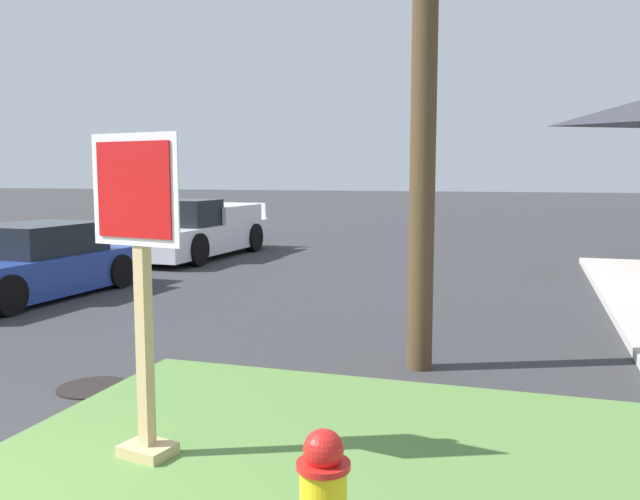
{
  "coord_description": "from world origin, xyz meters",
  "views": [
    {
      "loc": [
        3.74,
        -2.1,
        2.1
      ],
      "look_at": [
        1.47,
        5.13,
        1.23
      ],
      "focal_mm": 37.3,
      "sensor_mm": 36.0,
      "label": 1
    }
  ],
  "objects_px": {
    "manhole_cover": "(94,387)",
    "parked_sedan_blue": "(33,266)",
    "stop_sign": "(141,300)",
    "pickup_truck_white": "(193,233)"
  },
  "relations": [
    {
      "from": "stop_sign",
      "to": "manhole_cover",
      "type": "relative_size",
      "value": 3.28
    },
    {
      "from": "pickup_truck_white",
      "to": "parked_sedan_blue",
      "type": "bearing_deg",
      "value": -89.69
    },
    {
      "from": "stop_sign",
      "to": "pickup_truck_white",
      "type": "height_order",
      "value": "stop_sign"
    },
    {
      "from": "manhole_cover",
      "to": "parked_sedan_blue",
      "type": "bearing_deg",
      "value": 136.09
    },
    {
      "from": "stop_sign",
      "to": "manhole_cover",
      "type": "bearing_deg",
      "value": 136.48
    },
    {
      "from": "stop_sign",
      "to": "parked_sedan_blue",
      "type": "height_order",
      "value": "stop_sign"
    },
    {
      "from": "stop_sign",
      "to": "pickup_truck_white",
      "type": "bearing_deg",
      "value": 116.63
    },
    {
      "from": "parked_sedan_blue",
      "to": "pickup_truck_white",
      "type": "distance_m",
      "value": 5.76
    },
    {
      "from": "parked_sedan_blue",
      "to": "pickup_truck_white",
      "type": "relative_size",
      "value": 0.83
    },
    {
      "from": "stop_sign",
      "to": "parked_sedan_blue",
      "type": "distance_m",
      "value": 7.65
    }
  ]
}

